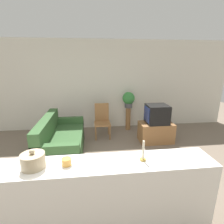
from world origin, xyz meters
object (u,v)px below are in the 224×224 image
couch (61,141)px  wooden_chair (102,119)px  potted_plant (129,99)px  decorative_bowl (33,161)px  television (157,114)px

couch → wooden_chair: bearing=42.0°
potted_plant → decorative_bowl: same height
television → potted_plant: bearing=120.5°
couch → wooden_chair: (0.99, 0.90, 0.20)m
wooden_chair → television: bearing=-20.0°
potted_plant → wooden_chair: bearing=-152.8°
couch → potted_plant: (1.83, 1.32, 0.67)m
television → wooden_chair: television is taller
wooden_chair → decorative_bowl: decorative_bowl is taller
wooden_chair → couch: bearing=-138.0°
television → couch: bearing=-170.6°
television → wooden_chair: bearing=160.0°
couch → decorative_bowl: 2.20m
television → wooden_chair: (-1.38, 0.50, -0.26)m
couch → decorative_bowl: size_ratio=7.19×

